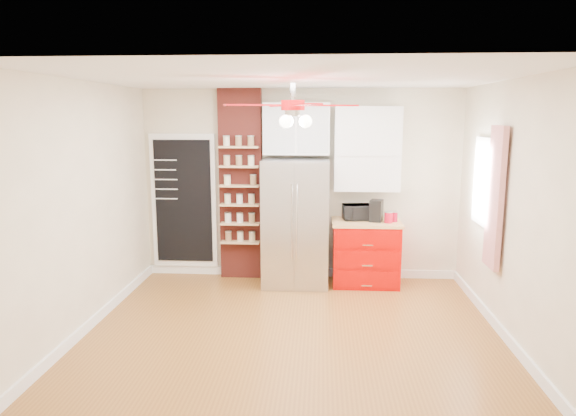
# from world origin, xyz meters

# --- Properties ---
(floor) EXTENTS (4.50, 4.50, 0.00)m
(floor) POSITION_xyz_m (0.00, 0.00, 0.00)
(floor) COLOR brown
(floor) RESTS_ON ground
(ceiling) EXTENTS (4.50, 4.50, 0.00)m
(ceiling) POSITION_xyz_m (0.00, 0.00, 2.70)
(ceiling) COLOR white
(ceiling) RESTS_ON wall_back
(wall_back) EXTENTS (4.50, 0.02, 2.70)m
(wall_back) POSITION_xyz_m (0.00, 2.00, 1.35)
(wall_back) COLOR beige
(wall_back) RESTS_ON floor
(wall_front) EXTENTS (4.50, 0.02, 2.70)m
(wall_front) POSITION_xyz_m (0.00, -2.00, 1.35)
(wall_front) COLOR beige
(wall_front) RESTS_ON floor
(wall_left) EXTENTS (0.02, 4.00, 2.70)m
(wall_left) POSITION_xyz_m (-2.25, 0.00, 1.35)
(wall_left) COLOR beige
(wall_left) RESTS_ON floor
(wall_right) EXTENTS (0.02, 4.00, 2.70)m
(wall_right) POSITION_xyz_m (2.25, 0.00, 1.35)
(wall_right) COLOR beige
(wall_right) RESTS_ON floor
(chalkboard) EXTENTS (0.95, 0.05, 1.95)m
(chalkboard) POSITION_xyz_m (-1.70, 1.96, 1.10)
(chalkboard) COLOR white
(chalkboard) RESTS_ON wall_back
(brick_pillar) EXTENTS (0.60, 0.16, 2.70)m
(brick_pillar) POSITION_xyz_m (-0.85, 1.92, 1.35)
(brick_pillar) COLOR maroon
(brick_pillar) RESTS_ON floor
(fridge) EXTENTS (0.90, 0.70, 1.75)m
(fridge) POSITION_xyz_m (-0.05, 1.63, 0.88)
(fridge) COLOR #B0B0B4
(fridge) RESTS_ON floor
(upper_glass_cabinet) EXTENTS (0.90, 0.35, 0.70)m
(upper_glass_cabinet) POSITION_xyz_m (-0.05, 1.82, 2.15)
(upper_glass_cabinet) COLOR white
(upper_glass_cabinet) RESTS_ON wall_back
(red_cabinet) EXTENTS (0.94, 0.64, 0.90)m
(red_cabinet) POSITION_xyz_m (0.92, 1.68, 0.45)
(red_cabinet) COLOR #BF0300
(red_cabinet) RESTS_ON floor
(upper_shelf_unit) EXTENTS (0.90, 0.30, 1.15)m
(upper_shelf_unit) POSITION_xyz_m (0.92, 1.85, 1.88)
(upper_shelf_unit) COLOR white
(upper_shelf_unit) RESTS_ON wall_back
(window) EXTENTS (0.04, 0.75, 1.05)m
(window) POSITION_xyz_m (2.23, 0.90, 1.55)
(window) COLOR white
(window) RESTS_ON wall_right
(curtain) EXTENTS (0.06, 0.40, 1.55)m
(curtain) POSITION_xyz_m (2.18, 0.35, 1.45)
(curtain) COLOR red
(curtain) RESTS_ON wall_right
(ceiling_fan) EXTENTS (1.40, 1.40, 0.44)m
(ceiling_fan) POSITION_xyz_m (0.00, 0.00, 2.42)
(ceiling_fan) COLOR silver
(ceiling_fan) RESTS_ON ceiling
(toaster_oven) EXTENTS (0.42, 0.31, 0.22)m
(toaster_oven) POSITION_xyz_m (0.79, 1.76, 1.01)
(toaster_oven) COLOR black
(toaster_oven) RESTS_ON red_cabinet
(coffee_maker) EXTENTS (0.21, 0.25, 0.29)m
(coffee_maker) POSITION_xyz_m (1.05, 1.68, 1.05)
(coffee_maker) COLOR black
(coffee_maker) RESTS_ON red_cabinet
(canister_left) EXTENTS (0.13, 0.13, 0.14)m
(canister_left) POSITION_xyz_m (1.21, 1.59, 0.97)
(canister_left) COLOR #B40A20
(canister_left) RESTS_ON red_cabinet
(canister_right) EXTENTS (0.11, 0.11, 0.13)m
(canister_right) POSITION_xyz_m (1.29, 1.67, 0.97)
(canister_right) COLOR #A20923
(canister_right) RESTS_ON red_cabinet
(pantry_jar_oats) EXTENTS (0.12, 0.12, 0.13)m
(pantry_jar_oats) POSITION_xyz_m (-1.02, 1.77, 1.44)
(pantry_jar_oats) COLOR beige
(pantry_jar_oats) RESTS_ON brick_pillar
(pantry_jar_beans) EXTENTS (0.11, 0.11, 0.14)m
(pantry_jar_beans) POSITION_xyz_m (-0.65, 1.76, 1.44)
(pantry_jar_beans) COLOR olive
(pantry_jar_beans) RESTS_ON brick_pillar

